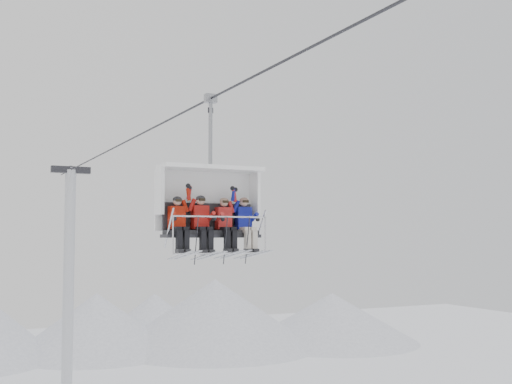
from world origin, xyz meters
name	(u,v)px	position (x,y,z in m)	size (l,w,h in m)	color
ridgeline	(1,326)	(-1.58, 42.05, 2.84)	(72.00, 21.00, 7.00)	silver
lift_tower_right	(68,315)	(0.00, 22.00, 5.78)	(2.00, 1.80, 13.48)	silver
haul_cable	(256,75)	(0.00, 0.00, 13.30)	(0.06, 0.06, 50.00)	#2B2B30
chairlift_carrier	(208,201)	(0.00, 2.72, 10.72)	(2.60, 1.17, 3.98)	black
skier_far_left	(178,223)	(-0.89, 2.40, 10.17)	(0.37, 1.69, 1.50)	#B31C09
skier_center_left	(202,222)	(-0.29, 2.40, 10.19)	(0.39, 1.69, 1.56)	#B41914
skier_center_right	(225,223)	(0.33, 2.40, 10.17)	(0.37, 1.69, 1.50)	red
skier_far_right	(245,223)	(0.88, 2.40, 10.18)	(0.38, 1.69, 1.53)	navy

